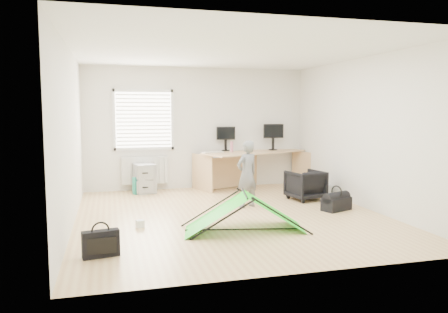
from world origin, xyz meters
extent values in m
plane|color=tan|center=(0.00, 0.00, 0.00)|extent=(5.50, 5.50, 0.00)
cube|color=silver|center=(0.00, 2.75, 1.35)|extent=(5.00, 0.02, 2.70)
cube|color=silver|center=(-1.20, 2.71, 1.55)|extent=(1.20, 0.06, 1.20)
cube|color=silver|center=(-1.20, 2.67, 0.45)|extent=(1.00, 0.12, 0.60)
cube|color=tan|center=(1.22, 2.31, 0.42)|extent=(2.57, 1.66, 0.84)
cube|color=#999B9E|center=(-1.24, 2.43, 0.31)|extent=(0.50, 0.60, 0.62)
cube|color=black|center=(0.62, 2.62, 1.04)|extent=(0.43, 0.15, 0.40)
cube|color=black|center=(1.74, 2.53, 1.06)|extent=(0.47, 0.15, 0.44)
cube|color=beige|center=(0.23, 2.26, 0.85)|extent=(0.50, 0.29, 0.02)
cylinder|color=#BA687C|center=(0.67, 2.29, 0.96)|extent=(0.07, 0.07, 0.24)
imported|color=black|center=(1.78, 0.85, 0.29)|extent=(0.74, 0.75, 0.59)
imported|color=slate|center=(0.46, 0.50, 0.61)|extent=(0.52, 0.44, 1.22)
cube|color=silver|center=(2.23, 1.10, 0.12)|extent=(0.49, 0.39, 0.25)
cube|color=teal|center=(-1.33, 2.32, 0.18)|extent=(0.33, 0.24, 0.36)
cube|color=black|center=(-2.06, -1.65, 0.16)|extent=(0.45, 0.21, 0.32)
cube|color=silver|center=(-1.52, -0.40, 0.05)|extent=(0.13, 0.13, 0.11)
cube|color=black|center=(1.90, -0.14, 0.12)|extent=(0.59, 0.44, 0.23)
camera|label=1|loc=(-1.93, -6.93, 1.75)|focal=35.00mm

